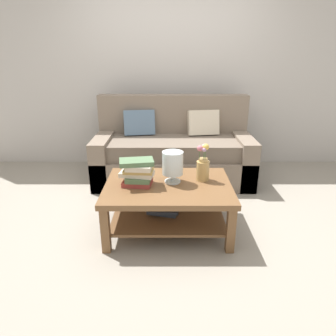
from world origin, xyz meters
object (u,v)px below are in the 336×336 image
object	(u,v)px
coffee_table	(168,197)
glass_hurricane_vase	(173,164)
couch	(173,152)
book_stack_main	(138,172)
flower_pitcher	(203,167)

from	to	relation	value
coffee_table	glass_hurricane_vase	size ratio (longest dim) A/B	3.93
coffee_table	glass_hurricane_vase	world-z (taller)	glass_hurricane_vase
couch	coffee_table	xyz separation A→B (m)	(-0.07, -1.27, -0.03)
couch	coffee_table	distance (m)	1.27
glass_hurricane_vase	book_stack_main	bearing A→B (deg)	-168.02
book_stack_main	flower_pitcher	world-z (taller)	flower_pitcher
couch	coffee_table	bearing A→B (deg)	-93.06
coffee_table	book_stack_main	world-z (taller)	book_stack_main
glass_hurricane_vase	flower_pitcher	world-z (taller)	flower_pitcher
couch	book_stack_main	bearing A→B (deg)	-104.62
glass_hurricane_vase	flower_pitcher	distance (m)	0.28
book_stack_main	glass_hurricane_vase	size ratio (longest dim) A/B	1.10
coffee_table	glass_hurricane_vase	xyz separation A→B (m)	(0.05, 0.05, 0.30)
coffee_table	book_stack_main	bearing A→B (deg)	-176.00
coffee_table	couch	bearing A→B (deg)	86.94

